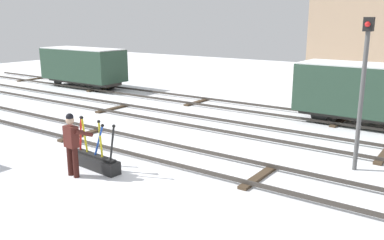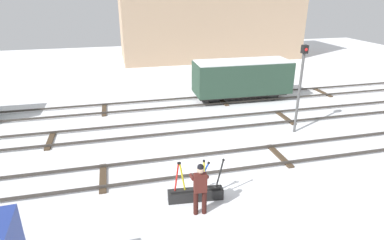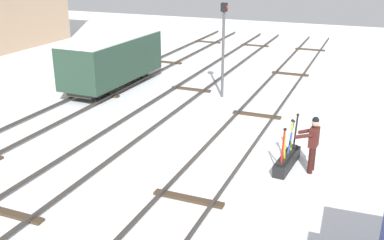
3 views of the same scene
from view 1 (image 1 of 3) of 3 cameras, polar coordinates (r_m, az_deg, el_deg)
name	(u,v)px [view 1 (image 1 of 3)]	position (r m, az deg, el deg)	size (l,w,h in m)	color
ground_plane	(157,154)	(12.84, -4.95, -4.72)	(60.00, 60.00, 0.00)	white
track_main_line	(157,150)	(12.81, -4.96, -4.27)	(44.00, 1.94, 0.18)	#38332D
track_siding_near	(220,125)	(15.78, 3.94, -0.74)	(44.00, 1.94, 0.18)	#38332D
track_siding_far	(260,109)	(18.83, 9.55, 1.46)	(44.00, 1.94, 0.18)	#38332D
switch_lever_frame	(95,160)	(11.78, -13.37, -5.47)	(1.85, 0.51, 1.45)	black
rail_worker	(72,141)	(11.18, -16.38, -2.86)	(0.57, 0.69, 1.72)	#351511
signal_post	(363,80)	(11.75, 22.80, 5.14)	(0.24, 0.32, 4.14)	#4C4C4C
freight_car_near_switch	(375,92)	(17.13, 24.25, 3.61)	(5.87, 2.23, 2.43)	#2D2B28
freight_car_far_end	(83,65)	(26.06, -15.01, 7.43)	(5.58, 2.16, 2.41)	#2D2B28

